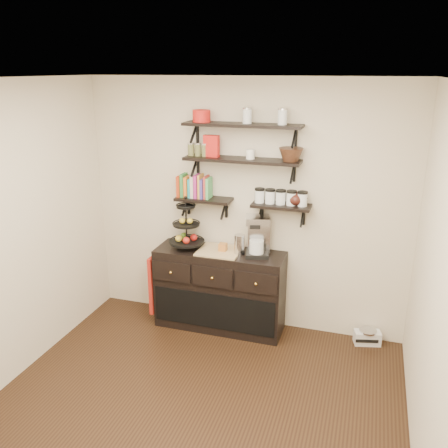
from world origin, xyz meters
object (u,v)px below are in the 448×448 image
(fruit_stand, at_px, (187,231))
(radio, at_px, (367,337))
(coffee_maker, at_px, (258,236))
(sideboard, at_px, (220,289))

(fruit_stand, relative_size, radio, 1.90)
(fruit_stand, relative_size, coffee_maker, 1.28)
(coffee_maker, bearing_deg, radio, -10.04)
(sideboard, bearing_deg, radio, 4.20)
(sideboard, height_order, fruit_stand, fruit_stand)
(fruit_stand, bearing_deg, coffee_maker, 1.84)
(sideboard, relative_size, fruit_stand, 2.52)
(fruit_stand, bearing_deg, radio, 3.28)
(sideboard, relative_size, radio, 4.78)
(coffee_maker, distance_m, radio, 1.57)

